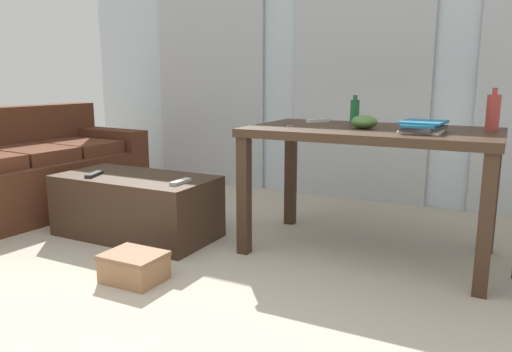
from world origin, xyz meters
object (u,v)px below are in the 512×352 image
scissors (288,125)px  tv_remote_primary (94,174)px  book_stack (422,127)px  tv_remote_on_table (318,121)px  bottle_near (355,111)px  tv_remote_secondary (181,182)px  coffee_table (137,206)px  shoebox (134,267)px  couch (26,173)px  bottle_far (493,112)px  bowl (364,122)px  craft_table (371,145)px

scissors → tv_remote_primary: (-1.23, -0.42, -0.35)m
book_stack → tv_remote_on_table: book_stack is taller
bottle_near → tv_remote_secondary: size_ratio=1.05×
coffee_table → shoebox: coffee_table is taller
coffee_table → couch: bearing=176.0°
bottle_far → book_stack: bearing=-139.5°
couch → coffee_table: couch is taller
shoebox → bowl: bearing=45.0°
shoebox → bottle_far: bearing=36.2°
coffee_table → scissors: size_ratio=11.20×
couch → bowl: (2.65, 0.26, 0.49)m
bowl → tv_remote_secondary: 1.17m
coffee_table → bottle_far: size_ratio=4.52×
coffee_table → tv_remote_primary: tv_remote_primary is taller
bottle_far → tv_remote_secondary: bearing=-159.7°
shoebox → tv_remote_on_table: bearing=64.9°
bottle_near → bottle_far: (0.82, -0.09, 0.02)m
couch → book_stack: book_stack is taller
book_stack → tv_remote_on_table: bearing=156.6°
couch → shoebox: couch is taller
craft_table → tv_remote_on_table: bearing=152.6°
bowl → bottle_near: bearing=115.3°
craft_table → tv_remote_primary: craft_table is taller
bottle_near → tv_remote_primary: (-1.54, -0.79, -0.42)m
bottle_far → tv_remote_on_table: size_ratio=1.49×
bowl → coffee_table: bearing=-166.7°
shoebox → tv_remote_primary: bearing=147.0°
tv_remote_primary → craft_table: bearing=-1.8°
couch → shoebox: (1.70, -0.69, -0.24)m
tv_remote_on_table → tv_remote_secondary: tv_remote_on_table is taller
couch → book_stack: bearing=4.0°
tv_remote_on_table → scissors: size_ratio=1.66×
craft_table → tv_remote_secondary: size_ratio=8.29×
craft_table → shoebox: (-0.98, -1.00, -0.59)m
book_stack → shoebox: 1.73m
book_stack → tv_remote_secondary: 1.46m
bottle_far → tv_remote_on_table: (-1.05, 0.03, -0.09)m
craft_table → shoebox: size_ratio=4.60×
book_stack → shoebox: (-1.29, -0.90, -0.73)m
couch → scissors: couch is taller
tv_remote_primary → shoebox: (0.74, -0.48, -0.35)m
bottle_near → tv_remote_primary: bearing=-152.8°
shoebox → craft_table: bearing=45.4°
couch → bottle_far: bearing=8.4°
bowl → shoebox: bearing=-135.0°
book_stack → coffee_table: bearing=-170.7°
bottle_far → tv_remote_secondary: bottle_far is taller
tv_remote_on_table → tv_remote_secondary: 0.99m
bottle_far → tv_remote_secondary: (-1.70, -0.63, -0.45)m
couch → scissors: size_ratio=19.05×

